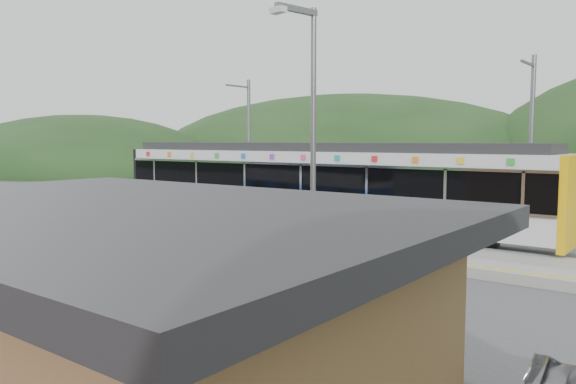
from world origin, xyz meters
The scene contains 9 objects.
ground centered at (0.00, 0.00, 0.00)m, with size 120.00×120.00×0.00m, color #4C4C4F.
hills centered at (6.19, 5.29, 0.00)m, with size 146.00×149.00×26.00m.
platform centered at (0.00, 3.30, 0.15)m, with size 26.00×3.20×0.30m, color #9E9E99.
yellow_line centered at (0.00, 2.00, 0.30)m, with size 26.00×0.10×0.01m, color yellow.
train centered at (-1.14, 6.00, 2.06)m, with size 20.44×3.01×3.74m.
catenary_mast_west centered at (-7.00, 8.56, 3.65)m, with size 0.18×1.80×7.00m.
catenary_mast_east centered at (7.00, 8.56, 3.65)m, with size 0.18×1.80×7.00m.
station_shelter centered at (6.00, -9.01, 1.55)m, with size 9.20×6.20×3.00m.
lamp_post centered at (5.55, -3.75, 3.95)m, with size 0.38×1.18×6.65m.
Camera 1 is at (12.50, -13.67, 3.84)m, focal length 35.00 mm.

